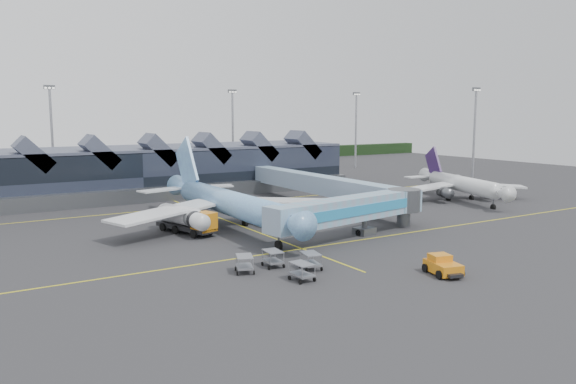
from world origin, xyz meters
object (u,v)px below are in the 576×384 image
fuel_truck (184,218)px  pushback_tug (443,266)px  regional_jet (460,184)px  jet_bridge (359,209)px  main_airliner (226,202)px

fuel_truck → pushback_tug: size_ratio=2.26×
regional_jet → pushback_tug: size_ratio=5.84×
jet_bridge → main_airliner: bearing=122.6°
jet_bridge → pushback_tug: (-4.10, -18.71, -2.81)m
regional_jet → pushback_tug: regional_jet is taller
main_airliner → pushback_tug: bearing=-75.2°
main_airliner → regional_jet: (48.82, 0.53, -0.66)m
jet_bridge → fuel_truck: (-18.99, 14.17, -1.65)m
pushback_tug → jet_bridge: bearing=92.0°
fuel_truck → pushback_tug: (14.88, -32.88, -1.16)m
main_airliner → fuel_truck: size_ratio=3.67×
regional_jet → pushback_tug: 52.22m
regional_jet → main_airliner: bearing=-162.2°
jet_bridge → pushback_tug: 19.36m
jet_bridge → pushback_tug: jet_bridge is taller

